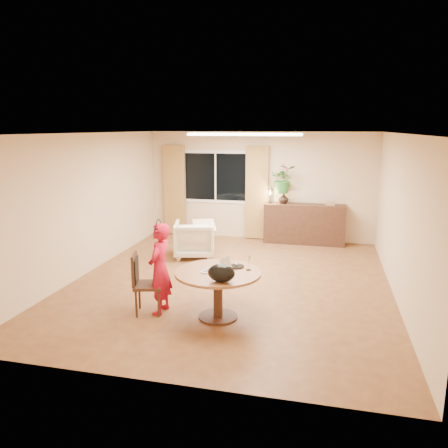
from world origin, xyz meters
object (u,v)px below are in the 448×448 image
dining_chair (148,283)px  sideboard (304,224)px  armchair (195,239)px  dining_table (218,281)px  child (160,269)px

dining_chair → sideboard: size_ratio=0.49×
armchair → dining_table: bearing=99.5°
dining_table → sideboard: size_ratio=0.66×
sideboard → child: bearing=-112.2°
child → sideboard: (1.84, 4.52, -0.21)m
child → sideboard: bearing=158.9°
dining_chair → sideboard: (2.01, 4.58, 0.01)m
child → armchair: size_ratio=1.62×
dining_chair → dining_table: bearing=-12.2°
dining_table → dining_chair: size_ratio=1.35×
dining_table → sideboard: bearing=77.9°
dining_chair → sideboard: sideboard is taller
dining_table → child: bearing=-179.3°
dining_chair → armchair: size_ratio=1.09×
dining_chair → child: child is taller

